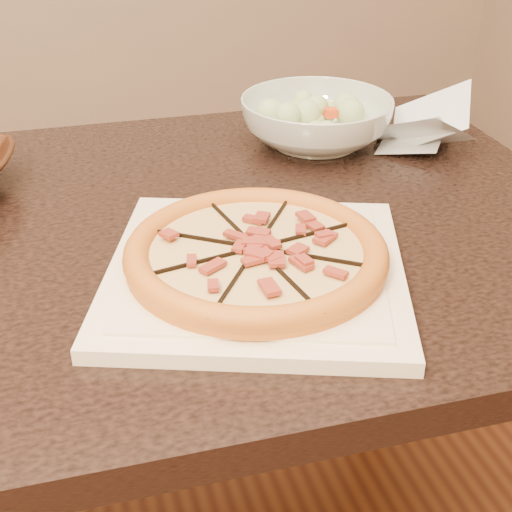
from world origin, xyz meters
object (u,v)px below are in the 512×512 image
object	(u,v)px
dining_table	(133,303)
salad_bowl	(316,121)
plate	(256,271)
pizza	(256,253)

from	to	relation	value
dining_table	salad_bowl	distance (m)	0.43
plate	salad_bowl	distance (m)	0.43
pizza	plate	bearing A→B (deg)	-149.25
dining_table	salad_bowl	xyz separation A→B (m)	(0.34, 0.21, 0.15)
pizza	salad_bowl	bearing A→B (deg)	60.17
pizza	salad_bowl	distance (m)	0.43
plate	salad_bowl	xyz separation A→B (m)	(0.21, 0.37, 0.03)
dining_table	salad_bowl	size ratio (longest dim) A/B	5.24
pizza	salad_bowl	world-z (taller)	salad_bowl
pizza	salad_bowl	xyz separation A→B (m)	(0.21, 0.37, 0.00)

